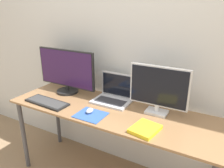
% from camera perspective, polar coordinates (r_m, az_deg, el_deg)
% --- Properties ---
extents(wall_back, '(7.00, 0.05, 2.50)m').
position_cam_1_polar(wall_back, '(1.93, 4.79, 11.53)').
color(wall_back, silver).
rests_on(wall_back, ground_plane).
extents(desk, '(1.75, 0.57, 0.73)m').
position_cam_1_polar(desk, '(1.82, -0.39, -8.96)').
color(desk, olive).
rests_on(desk, ground_plane).
extents(monitor_left, '(0.62, 0.21, 0.42)m').
position_cam_1_polar(monitor_left, '(2.09, -11.87, 3.30)').
color(monitor_left, black).
rests_on(monitor_left, desk).
extents(monitor_right, '(0.45, 0.12, 0.38)m').
position_cam_1_polar(monitor_right, '(1.68, 12.05, -1.28)').
color(monitor_right, silver).
rests_on(monitor_right, desk).
extents(laptop, '(0.32, 0.23, 0.24)m').
position_cam_1_polar(laptop, '(1.91, 0.51, -2.74)').
color(laptop, silver).
rests_on(laptop, desk).
extents(keyboard, '(0.41, 0.17, 0.02)m').
position_cam_1_polar(keyboard, '(1.97, -16.62, -4.58)').
color(keyboard, black).
rests_on(keyboard, desk).
extents(mousepad, '(0.22, 0.19, 0.00)m').
position_cam_1_polar(mousepad, '(1.70, -5.60, -8.04)').
color(mousepad, '#2D519E').
rests_on(mousepad, desk).
extents(mouse, '(0.05, 0.07, 0.04)m').
position_cam_1_polar(mouse, '(1.72, -5.83, -6.94)').
color(mouse, silver).
rests_on(mouse, mousepad).
extents(book, '(0.19, 0.22, 0.03)m').
position_cam_1_polar(book, '(1.52, 8.66, -11.52)').
color(book, yellow).
rests_on(book, desk).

